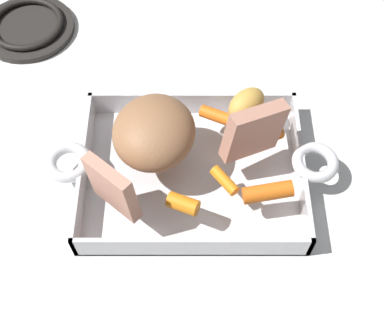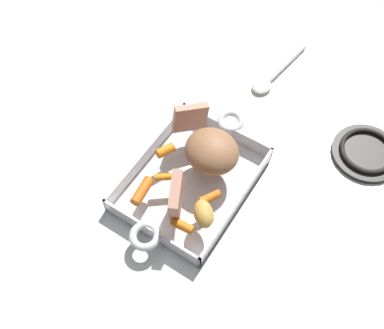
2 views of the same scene
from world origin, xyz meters
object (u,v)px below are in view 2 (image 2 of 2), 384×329
object	(u,v)px
roast_slice_thin	(190,118)
baby_carrot_center_left	(210,198)
serving_spoon	(274,76)
roasting_dish	(191,181)
baby_carrot_short	(142,191)
potato_near_roast	(204,214)
baby_carrot_long	(182,226)
baby_carrot_southwest	(165,151)
baby_carrot_northwest	(165,177)
roast_slice_outer	(176,196)
pork_roast	(212,151)
stove_burner_rear	(367,152)

from	to	relation	value
roast_slice_thin	baby_carrot_center_left	distance (m)	0.20
serving_spoon	roasting_dish	bearing A→B (deg)	6.83
roasting_dish	baby_carrot_short	bearing A→B (deg)	149.50
baby_carrot_short	potato_near_roast	distance (m)	0.14
roast_slice_thin	baby_carrot_short	bearing A→B (deg)	-177.54
baby_carrot_short	baby_carrot_long	world-z (taller)	baby_carrot_short
roasting_dish	baby_carrot_short	world-z (taller)	baby_carrot_short
serving_spoon	baby_carrot_long	bearing A→B (deg)	13.50
baby_carrot_southwest	baby_carrot_long	size ratio (longest dim) A/B	0.86
roasting_dish	baby_carrot_short	size ratio (longest dim) A/B	6.27
roasting_dish	baby_carrot_southwest	bearing A→B (deg)	81.26
baby_carrot_center_left	baby_carrot_northwest	xyz separation A→B (m)	(-0.01, 0.11, -0.00)
baby_carrot_northwest	roast_slice_outer	bearing A→B (deg)	-124.63
roasting_dish	baby_carrot_southwest	xyz separation A→B (m)	(0.01, 0.08, 0.05)
baby_carrot_center_left	potato_near_roast	bearing A→B (deg)	-165.13
roast_slice_outer	serving_spoon	xyz separation A→B (m)	(0.48, 0.01, -0.09)
pork_roast	baby_carrot_short	distance (m)	0.17
baby_carrot_center_left	potato_near_roast	distance (m)	0.05
baby_carrot_center_left	baby_carrot_northwest	world-z (taller)	baby_carrot_center_left
roasting_dish	roast_slice_outer	bearing A→B (deg)	-167.93
pork_roast	baby_carrot_center_left	xyz separation A→B (m)	(-0.09, -0.05, -0.03)
roasting_dish	stove_burner_rear	size ratio (longest dim) A/B	2.54
roasting_dish	baby_carrot_northwest	bearing A→B (deg)	138.28
pork_roast	baby_carrot_center_left	bearing A→B (deg)	-150.48
roasting_dish	baby_carrot_center_left	distance (m)	0.09
roast_slice_thin	baby_carrot_long	size ratio (longest dim) A/B	1.61
roast_slice_outer	baby_carrot_center_left	world-z (taller)	roast_slice_outer
roasting_dish	roast_slice_thin	xyz separation A→B (m)	(0.10, 0.07, 0.08)
baby_carrot_southwest	baby_carrot_northwest	bearing A→B (deg)	-146.45
baby_carrot_southwest	roast_slice_thin	bearing A→B (deg)	-5.33
roast_slice_outer	baby_carrot_center_left	size ratio (longest dim) A/B	1.76
roast_slice_thin	baby_carrot_short	xyz separation A→B (m)	(-0.20, -0.01, -0.03)
baby_carrot_long	potato_near_roast	xyz separation A→B (m)	(0.04, -0.02, 0.01)
roast_slice_thin	baby_carrot_southwest	xyz separation A→B (m)	(-0.09, 0.01, -0.03)
roast_slice_outer	baby_carrot_northwest	distance (m)	0.08
roast_slice_outer	roast_slice_thin	size ratio (longest dim) A/B	1.07
potato_near_roast	serving_spoon	world-z (taller)	potato_near_roast
potato_near_roast	serving_spoon	xyz separation A→B (m)	(0.47, 0.07, -0.06)
baby_carrot_center_left	baby_carrot_northwest	distance (m)	0.11
roasting_dish	roast_slice_outer	size ratio (longest dim) A/B	5.00
pork_roast	potato_near_roast	xyz separation A→B (m)	(-0.13, -0.06, -0.02)
baby_carrot_short	baby_carrot_long	xyz separation A→B (m)	(-0.02, -0.12, -0.00)
baby_carrot_northwest	stove_burner_rear	distance (m)	0.49
baby_carrot_center_left	stove_burner_rear	size ratio (longest dim) A/B	0.29
pork_roast	baby_carrot_southwest	bearing A→B (deg)	112.60
potato_near_roast	stove_burner_rear	distance (m)	0.44
baby_carrot_short	baby_carrot_long	size ratio (longest dim) A/B	1.38
baby_carrot_center_left	stove_burner_rear	xyz separation A→B (m)	(0.33, -0.24, -0.05)
roast_slice_thin	baby_carrot_center_left	size ratio (longest dim) A/B	1.63
baby_carrot_short	baby_carrot_southwest	size ratio (longest dim) A/B	1.60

